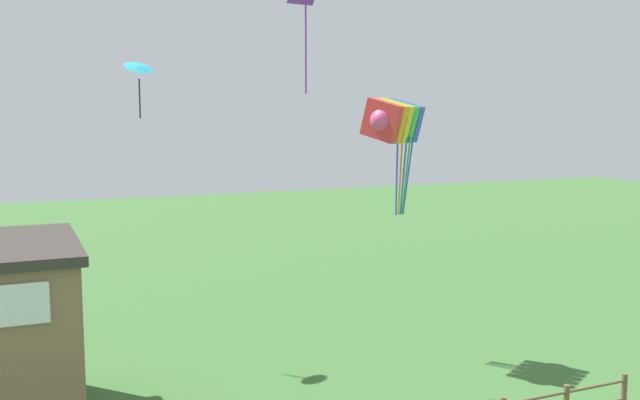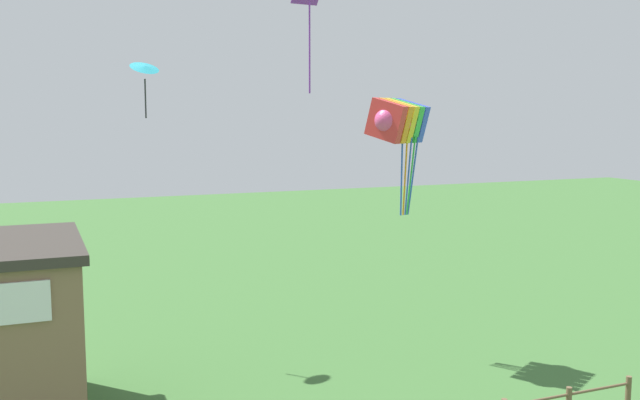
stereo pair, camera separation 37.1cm
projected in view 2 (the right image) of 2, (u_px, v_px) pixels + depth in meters
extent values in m
cylinder|color=brown|center=(628.00, 400.00, 17.77)|extent=(0.14, 0.14, 1.20)
ellipsoid|color=#E54C8C|center=(398.00, 120.00, 22.31)|extent=(2.48, 2.25, 1.39)
cube|color=red|center=(386.00, 121.00, 21.75)|extent=(0.97, 1.36, 1.41)
cube|color=orange|center=(392.00, 120.00, 22.03)|extent=(0.97, 1.36, 1.41)
cube|color=yellow|center=(398.00, 120.00, 22.31)|extent=(0.97, 1.36, 1.41)
cube|color=green|center=(403.00, 120.00, 22.58)|extent=(0.97, 1.36, 1.41)
cube|color=blue|center=(409.00, 120.00, 22.86)|extent=(0.97, 1.36, 1.41)
cylinder|color=blue|center=(402.00, 177.00, 22.37)|extent=(0.22, 0.39, 2.49)
cylinder|color=orange|center=(405.00, 177.00, 22.43)|extent=(0.14, 0.41, 2.49)
cylinder|color=blue|center=(408.00, 177.00, 22.49)|extent=(0.05, 0.40, 2.49)
cylinder|color=green|center=(411.00, 176.00, 22.55)|extent=(0.14, 0.41, 2.49)
cylinder|color=blue|center=(413.00, 176.00, 22.61)|extent=(0.22, 0.39, 2.49)
cylinder|color=purple|center=(310.00, 48.00, 20.40)|extent=(0.05, 0.05, 2.57)
cone|color=#2DB2C6|center=(145.00, 67.00, 22.26)|extent=(1.09, 1.05, 0.47)
cylinder|color=#2D2D33|center=(145.00, 99.00, 22.38)|extent=(0.05, 0.05, 1.22)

